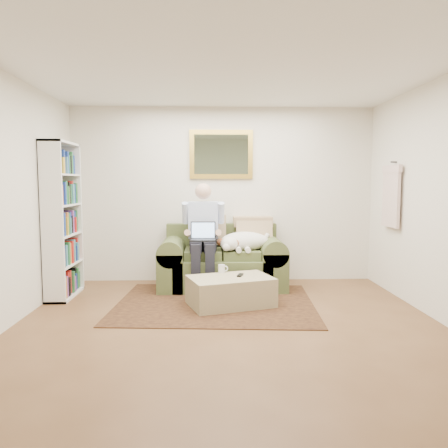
{
  "coord_description": "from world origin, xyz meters",
  "views": [
    {
      "loc": [
        -0.19,
        -4.07,
        1.48
      ],
      "look_at": [
        -0.01,
        1.53,
        0.95
      ],
      "focal_mm": 35.0,
      "sensor_mm": 36.0,
      "label": 1
    }
  ],
  "objects_px": {
    "ottoman": "(231,291)",
    "sofa": "(222,266)",
    "sleeping_dog": "(245,241)",
    "seated_man": "(203,237)",
    "bookshelf": "(62,220)",
    "laptop": "(203,235)",
    "coffee_mug": "(222,269)"
  },
  "relations": [
    {
      "from": "ottoman",
      "to": "sofa",
      "type": "bearing_deg",
      "value": 94.64
    },
    {
      "from": "sofa",
      "to": "coffee_mug",
      "type": "bearing_deg",
      "value": -92.07
    },
    {
      "from": "bookshelf",
      "to": "ottoman",
      "type": "bearing_deg",
      "value": -13.63
    },
    {
      "from": "laptop",
      "to": "sleeping_dog",
      "type": "height_order",
      "value": "laptop"
    },
    {
      "from": "sofa",
      "to": "ottoman",
      "type": "bearing_deg",
      "value": -85.36
    },
    {
      "from": "sofa",
      "to": "sleeping_dog",
      "type": "bearing_deg",
      "value": -15.74
    },
    {
      "from": "laptop",
      "to": "sleeping_dog",
      "type": "distance_m",
      "value": 0.6
    },
    {
      "from": "sofa",
      "to": "bookshelf",
      "type": "xyz_separation_m",
      "value": [
        -2.08,
        -0.42,
        0.7
      ]
    },
    {
      "from": "seated_man",
      "to": "bookshelf",
      "type": "xyz_separation_m",
      "value": [
        -1.81,
        -0.26,
        0.26
      ]
    },
    {
      "from": "sleeping_dog",
      "to": "coffee_mug",
      "type": "relative_size",
      "value": 7.22
    },
    {
      "from": "laptop",
      "to": "coffee_mug",
      "type": "distance_m",
      "value": 0.63
    },
    {
      "from": "sofa",
      "to": "coffee_mug",
      "type": "height_order",
      "value": "sofa"
    },
    {
      "from": "sofa",
      "to": "coffee_mug",
      "type": "relative_size",
      "value": 17.54
    },
    {
      "from": "ottoman",
      "to": "bookshelf",
      "type": "height_order",
      "value": "bookshelf"
    },
    {
      "from": "laptop",
      "to": "sleeping_dog",
      "type": "xyz_separation_m",
      "value": [
        0.58,
        0.14,
        -0.1
      ]
    },
    {
      "from": "sofa",
      "to": "laptop",
      "type": "distance_m",
      "value": 0.59
    },
    {
      "from": "seated_man",
      "to": "bookshelf",
      "type": "relative_size",
      "value": 0.74
    },
    {
      "from": "sleeping_dog",
      "to": "coffee_mug",
      "type": "distance_m",
      "value": 0.73
    },
    {
      "from": "sofa",
      "to": "seated_man",
      "type": "relative_size",
      "value": 1.19
    },
    {
      "from": "seated_man",
      "to": "laptop",
      "type": "relative_size",
      "value": 4.33
    },
    {
      "from": "seated_man",
      "to": "coffee_mug",
      "type": "relative_size",
      "value": 14.75
    },
    {
      "from": "sofa",
      "to": "seated_man",
      "type": "height_order",
      "value": "seated_man"
    },
    {
      "from": "ottoman",
      "to": "coffee_mug",
      "type": "height_order",
      "value": "coffee_mug"
    },
    {
      "from": "sleeping_dog",
      "to": "bookshelf",
      "type": "bearing_deg",
      "value": -172.04
    },
    {
      "from": "sleeping_dog",
      "to": "ottoman",
      "type": "relative_size",
      "value": 0.75
    },
    {
      "from": "sleeping_dog",
      "to": "sofa",
      "type": "bearing_deg",
      "value": 164.26
    },
    {
      "from": "laptop",
      "to": "bookshelf",
      "type": "bearing_deg",
      "value": -173.89
    },
    {
      "from": "seated_man",
      "to": "ottoman",
      "type": "height_order",
      "value": "seated_man"
    },
    {
      "from": "seated_man",
      "to": "sleeping_dog",
      "type": "xyz_separation_m",
      "value": [
        0.58,
        0.07,
        -0.07
      ]
    },
    {
      "from": "sleeping_dog",
      "to": "bookshelf",
      "type": "xyz_separation_m",
      "value": [
        -2.39,
        -0.33,
        0.33
      ]
    },
    {
      "from": "seated_man",
      "to": "coffee_mug",
      "type": "height_order",
      "value": "seated_man"
    },
    {
      "from": "coffee_mug",
      "to": "ottoman",
      "type": "bearing_deg",
      "value": -69.51
    }
  ]
}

